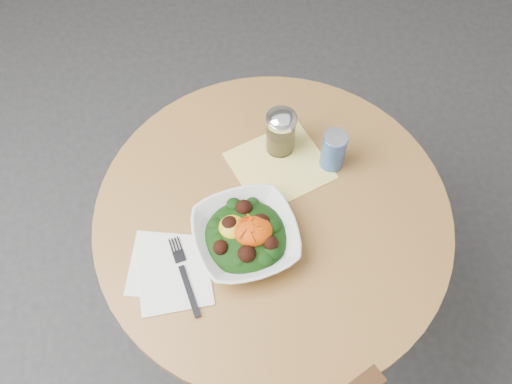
% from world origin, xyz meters
% --- Properties ---
extents(ground, '(6.00, 6.00, 0.00)m').
position_xyz_m(ground, '(0.00, 0.00, 0.00)').
color(ground, '#323235').
rests_on(ground, ground).
extents(table, '(0.90, 0.90, 0.75)m').
position_xyz_m(table, '(0.00, 0.00, 0.55)').
color(table, black).
rests_on(table, ground).
extents(cloth_napkin, '(0.29, 0.27, 0.00)m').
position_xyz_m(cloth_napkin, '(0.05, 0.14, 0.75)').
color(cloth_napkin, yellow).
rests_on(cloth_napkin, table).
extents(paper_napkins, '(0.21, 0.22, 0.00)m').
position_xyz_m(paper_napkins, '(-0.27, -0.10, 0.75)').
color(paper_napkins, white).
rests_on(paper_napkins, table).
extents(salad_bowl, '(0.27, 0.27, 0.09)m').
position_xyz_m(salad_bowl, '(-0.08, -0.06, 0.78)').
color(salad_bowl, white).
rests_on(salad_bowl, table).
extents(fork, '(0.05, 0.21, 0.00)m').
position_xyz_m(fork, '(-0.24, -0.12, 0.76)').
color(fork, black).
rests_on(fork, table).
extents(spice_shaker, '(0.08, 0.08, 0.14)m').
position_xyz_m(spice_shaker, '(0.06, 0.19, 0.82)').
color(spice_shaker, silver).
rests_on(spice_shaker, table).
extents(beverage_can, '(0.06, 0.06, 0.12)m').
position_xyz_m(beverage_can, '(0.18, 0.12, 0.81)').
color(beverage_can, '#0D1F92').
rests_on(beverage_can, table).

